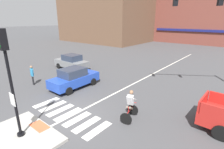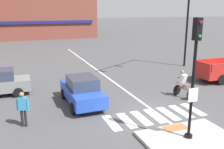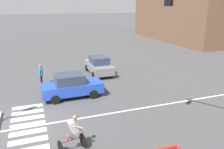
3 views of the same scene
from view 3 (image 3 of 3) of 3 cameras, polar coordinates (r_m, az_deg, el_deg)
The scene contains 12 objects.
ground_plane at distance 13.29m, azimuth -21.01°, elevation -11.76°, with size 300.00×300.00×0.00m, color #474749.
crosswalk_stripe_a at distance 15.42m, azimuth -20.32°, elevation -7.57°, with size 0.44×1.80×0.01m, color silver.
crosswalk_stripe_b at distance 14.70m, azimuth -20.30°, elevation -8.80°, with size 0.44×1.80×0.01m, color silver.
crosswalk_stripe_c at distance 13.99m, azimuth -20.27°, elevation -10.17°, with size 0.44×1.80×0.01m, color silver.
crosswalk_stripe_d at distance 13.28m, azimuth -20.24°, elevation -11.68°, with size 0.44×1.80×0.01m, color silver.
crosswalk_stripe_e at distance 12.59m, azimuth -20.21°, elevation -13.35°, with size 0.44×1.80×0.01m, color silver.
crosswalk_stripe_f at distance 11.91m, azimuth -20.17°, elevation -15.22°, with size 0.44×1.80×0.01m, color silver.
lane_centre_line at distance 16.02m, azimuth 17.63°, elevation -6.35°, with size 0.14×28.00×0.01m, color silver.
car_blue_westbound_near at distance 15.93m, azimuth -10.06°, elevation -2.78°, with size 1.90×4.13×1.64m.
car_grey_cross_left at distance 20.98m, azimuth -3.31°, elevation 2.33°, with size 4.10×1.85×1.64m.
cyclist at distance 10.29m, azimuth -9.76°, elevation -14.15°, with size 0.89×1.21×1.68m.
pedestrian_at_curb_left at distance 18.78m, azimuth -17.34°, elevation 0.31°, with size 0.53×0.32×1.67m.
Camera 3 is at (11.75, 0.71, 6.18)m, focal length 36.64 mm.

